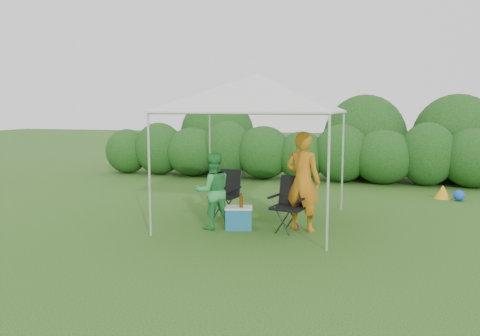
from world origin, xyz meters
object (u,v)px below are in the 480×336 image
(chair_left, at_px, (226,190))
(cooler, at_px, (239,218))
(canopy, at_px, (257,93))
(man, at_px, (303,182))
(chair_right, at_px, (290,200))
(woman, at_px, (213,191))

(chair_left, relative_size, cooler, 1.66)
(canopy, relative_size, man, 1.74)
(chair_right, xyz_separation_m, woman, (-1.38, -0.26, 0.14))
(woman, relative_size, cooler, 2.46)
(man, distance_m, woman, 1.63)
(chair_left, xyz_separation_m, cooler, (0.56, -0.97, -0.32))
(chair_right, xyz_separation_m, cooler, (-0.91, -0.17, -0.34))
(man, bearing_deg, chair_left, -8.72)
(chair_right, relative_size, cooler, 1.73)
(cooler, bearing_deg, chair_left, 105.43)
(man, height_order, cooler, man)
(chair_right, distance_m, cooler, 0.99)
(woman, bearing_deg, chair_left, -119.71)
(chair_left, bearing_deg, cooler, -51.93)
(canopy, distance_m, man, 1.88)
(canopy, xyz_separation_m, chair_left, (-0.73, 0.33, -1.93))
(woman, bearing_deg, chair_right, 155.89)
(chair_right, relative_size, chair_left, 1.04)
(canopy, height_order, man, canopy)
(cooler, bearing_deg, chair_right, -4.01)
(canopy, height_order, cooler, canopy)
(chair_right, height_order, woman, woman)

